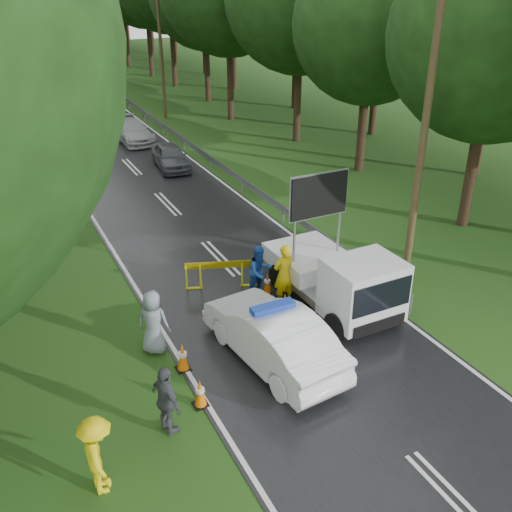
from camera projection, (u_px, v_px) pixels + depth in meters
ground at (304, 345)px, 15.93m from camera, size 160.00×160.00×0.00m
road at (86, 120)px, 39.95m from camera, size 7.00×140.00×0.02m
guardrail at (138, 108)px, 40.91m from camera, size 0.12×60.06×0.70m
utility_pole_near at (424, 129)px, 17.33m from camera, size 1.40×0.24×10.00m
utility_pole_mid at (160, 42)px, 38.15m from camera, size 1.40×0.24×10.00m
utility_pole_far at (83, 17)px, 58.97m from camera, size 1.40×0.24×10.00m
police_sedan at (272, 335)px, 14.98m from camera, size 2.20×4.96×1.74m
work_truck at (338, 278)px, 17.19m from camera, size 2.32×5.02×3.97m
barrier at (221, 268)px, 18.49m from camera, size 2.23×0.86×0.97m
officer at (284, 274)px, 17.55m from camera, size 0.76×0.52×2.00m
civilian at (260, 272)px, 17.99m from camera, size 0.94×0.79×1.75m
bystander_left at (98, 455)px, 11.14m from camera, size 0.71×1.19×1.80m
bystander_mid at (167, 401)px, 12.58m from camera, size 0.68×1.10×1.75m
bystander_right at (153, 322)px, 15.30m from camera, size 1.07×1.03×1.85m
queue_car_first at (170, 156)px, 29.94m from camera, size 1.88×3.89×1.28m
queue_car_second at (132, 131)px, 34.58m from camera, size 1.99×4.55×1.30m
queue_car_third at (88, 101)px, 42.01m from camera, size 2.66×5.53×1.52m
queue_car_fourth at (79, 89)px, 47.07m from camera, size 1.41×3.89×1.27m
cone_near_left at (200, 393)px, 13.58m from camera, size 0.36×0.36×0.76m
cone_center at (285, 303)px, 17.35m from camera, size 0.32×0.32×0.67m
cone_far at (267, 283)px, 18.39m from camera, size 0.33×0.33×0.70m
cone_left_mid at (183, 357)px, 14.81m from camera, size 0.38×0.38×0.79m
cone_right at (298, 252)px, 20.31m from camera, size 0.38×0.38×0.81m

